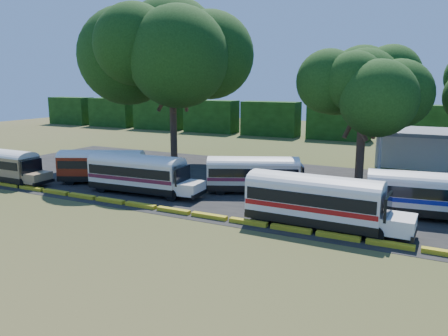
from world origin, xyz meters
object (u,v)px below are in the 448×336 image
at_px(bus_red, 104,164).
at_px(bus_cream_west, 139,172).
at_px(bus_beige, 3,163).
at_px(bus_white_red, 317,198).
at_px(tree_west, 172,47).

xyz_separation_m(bus_red, bus_cream_west, (5.42, -1.71, 0.11)).
xyz_separation_m(bus_beige, bus_white_red, (30.16, 0.46, 0.17)).
relative_size(bus_cream_west, tree_west, 0.55).
bearing_deg(bus_cream_west, tree_west, 108.22).
height_order(bus_white_red, tree_west, tree_west).
distance_m(bus_white_red, tree_west, 28.50).
bearing_deg(bus_white_red, tree_west, 145.12).
distance_m(bus_red, tree_west, 16.42).
height_order(bus_red, bus_white_red, bus_white_red).
bearing_deg(bus_beige, tree_west, 60.27).
bearing_deg(bus_beige, bus_red, 24.47).
relative_size(bus_red, tree_west, 0.51).
bearing_deg(bus_white_red, bus_cream_west, 174.21).
bearing_deg(bus_cream_west, bus_beige, -174.03).
bearing_deg(tree_west, bus_beige, -119.60).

